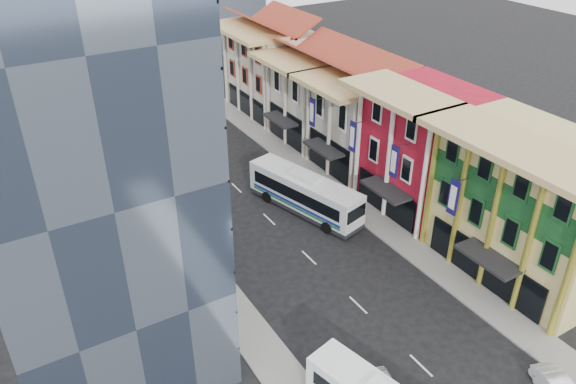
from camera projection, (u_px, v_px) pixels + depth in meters
ground at (431, 376)px, 37.04m from camera, size 200.00×200.00×0.00m
sidewalk_right at (342, 195)px, 57.07m from camera, size 3.00×90.00×0.15m
sidewalk_left at (185, 246)px, 49.55m from camera, size 3.00×90.00×0.15m
shophouse_tan at (530, 207)px, 43.92m from camera, size 8.00×14.00×12.00m
shophouse_red at (424, 149)px, 52.81m from camera, size 8.00×10.00×12.00m
shophouse_cream_near at (362, 124)px, 60.36m from camera, size 8.00×9.00×10.00m
shophouse_cream_mid at (316, 99)px, 67.03m from camera, size 8.00×9.00×10.00m
shophouse_cream_far at (272, 71)px, 74.56m from camera, size 8.00×12.00×11.00m
office_tower at (57, 120)px, 36.03m from camera, size 12.00×26.00×30.00m
office_block_far at (37, 115)px, 57.56m from camera, size 10.00×18.00×14.00m
bus_left_far at (163, 161)px, 59.96m from camera, size 6.55×11.13×3.52m
bus_right at (305, 192)px, 53.73m from camera, size 6.08×12.92×4.04m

